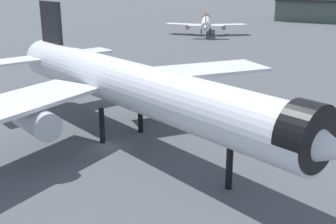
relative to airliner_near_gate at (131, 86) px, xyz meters
name	(u,v)px	position (x,y,z in m)	size (l,w,h in m)	color
ground	(107,147)	(-1.57, -3.82, -8.66)	(900.00, 900.00, 0.00)	#4C4F54
airliner_near_gate	(131,86)	(0.00, 0.00, 0.00)	(67.31, 60.48, 19.66)	silver
airliner_far_taxiway	(206,23)	(-62.30, 114.99, -3.97)	(31.74, 35.48, 10.66)	silver
traffic_cone_wingtip	(96,82)	(-31.59, 21.72, -8.31)	(0.56, 0.56, 0.70)	#F2600C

